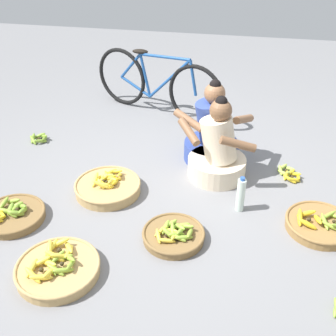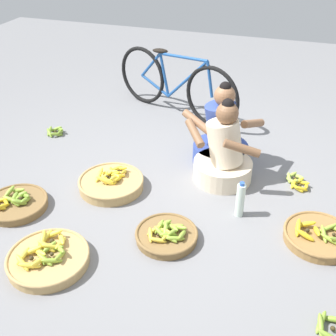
# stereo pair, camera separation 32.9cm
# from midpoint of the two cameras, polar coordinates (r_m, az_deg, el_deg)

# --- Properties ---
(ground_plane) EXTENTS (10.00, 10.00, 0.00)m
(ground_plane) POSITION_cam_midpoint_polar(r_m,az_deg,el_deg) (3.65, -1.97, -3.04)
(ground_plane) COLOR slate
(vendor_woman_front) EXTENTS (0.70, 0.52, 0.78)m
(vendor_woman_front) POSITION_cam_midpoint_polar(r_m,az_deg,el_deg) (3.71, 4.22, 2.08)
(vendor_woman_front) COLOR beige
(vendor_woman_front) RESTS_ON ground
(vendor_woman_behind) EXTENTS (0.73, 0.52, 0.81)m
(vendor_woman_behind) POSITION_cam_midpoint_polar(r_m,az_deg,el_deg) (3.95, 3.65, 4.39)
(vendor_woman_behind) COLOR #334793
(vendor_woman_behind) RESTS_ON ground
(bicycle_leaning) EXTENTS (1.59, 0.69, 0.73)m
(bicycle_leaning) POSITION_cam_midpoint_polar(r_m,az_deg,el_deg) (4.84, -3.54, 11.22)
(bicycle_leaning) COLOR black
(bicycle_leaning) RESTS_ON ground
(banana_basket_near_bicycle) EXTENTS (0.51, 0.51, 0.14)m
(banana_basket_near_bicycle) POSITION_cam_midpoint_polar(r_m,az_deg,el_deg) (3.58, -22.89, -5.97)
(banana_basket_near_bicycle) COLOR brown
(banana_basket_near_bicycle) RESTS_ON ground
(banana_basket_back_left) EXTENTS (0.47, 0.47, 0.14)m
(banana_basket_back_left) POSITION_cam_midpoint_polar(r_m,az_deg,el_deg) (3.13, -2.26, -9.14)
(banana_basket_back_left) COLOR brown
(banana_basket_back_left) RESTS_ON ground
(banana_basket_front_left) EXTENTS (0.52, 0.52, 0.15)m
(banana_basket_front_left) POSITION_cam_midpoint_polar(r_m,az_deg,el_deg) (3.36, 17.27, -7.37)
(banana_basket_front_left) COLOR olive
(banana_basket_front_left) RESTS_ON ground
(banana_basket_mid_right) EXTENTS (0.57, 0.57, 0.17)m
(banana_basket_mid_right) POSITION_cam_midpoint_polar(r_m,az_deg,el_deg) (3.65, -10.75, -2.59)
(banana_basket_mid_right) COLOR tan
(banana_basket_mid_right) RESTS_ON ground
(banana_basket_front_right) EXTENTS (0.57, 0.57, 0.16)m
(banana_basket_front_right) POSITION_cam_midpoint_polar(r_m,az_deg,el_deg) (3.02, -17.89, -12.89)
(banana_basket_front_right) COLOR tan
(banana_basket_front_right) RESTS_ON ground
(loose_bananas_mid_left) EXTENTS (0.21, 0.21, 0.09)m
(loose_bananas_mid_left) POSITION_cam_midpoint_polar(r_m,az_deg,el_deg) (4.61, -19.06, 3.77)
(loose_bananas_mid_left) COLOR olive
(loose_bananas_mid_left) RESTS_ON ground
(loose_bananas_near_vendor) EXTENTS (0.23, 0.28, 0.08)m
(loose_bananas_near_vendor) POSITION_cam_midpoint_polar(r_m,az_deg,el_deg) (3.92, 13.85, -0.80)
(loose_bananas_near_vendor) COLOR gold
(loose_bananas_near_vendor) RESTS_ON ground
(water_bottle) EXTENTS (0.07, 0.07, 0.31)m
(water_bottle) POSITION_cam_midpoint_polar(r_m,az_deg,el_deg) (3.36, 7.09, -3.72)
(water_bottle) COLOR silver
(water_bottle) RESTS_ON ground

